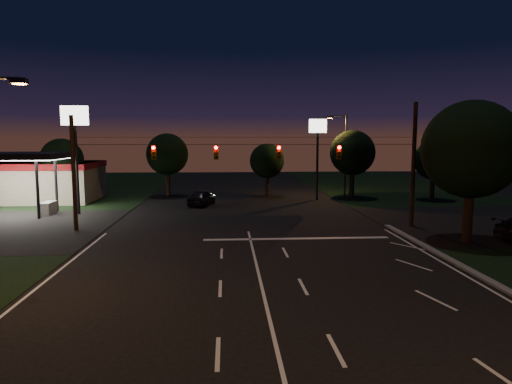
{
  "coord_description": "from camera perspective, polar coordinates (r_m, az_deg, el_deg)",
  "views": [
    {
      "loc": [
        -1.51,
        -17.07,
        6.43
      ],
      "look_at": [
        0.4,
        11.91,
        3.0
      ],
      "focal_mm": 32.0,
      "sensor_mm": 36.0,
      "label": 1
    }
  ],
  "objects": [
    {
      "name": "pole_sign_right",
      "position": [
        48.02,
        7.71,
        6.44
      ],
      "size": [
        1.8,
        0.3,
        8.4
      ],
      "color": "black",
      "rests_on": "ground"
    },
    {
      "name": "pole_sign_left_near",
      "position": [
        41.02,
        -21.66,
        7.03
      ],
      "size": [
        2.2,
        0.3,
        9.1
      ],
      "color": "black",
      "rests_on": "ground"
    },
    {
      "name": "tree_far_d",
      "position": [
        50.09,
        11.95,
        4.75
      ],
      "size": [
        4.8,
        4.8,
        7.3
      ],
      "color": "black",
      "rests_on": "ground"
    },
    {
      "name": "car_oncoming_b",
      "position": [
        45.92,
        -6.51,
        -0.55
      ],
      "size": [
        1.45,
        3.95,
        1.29
      ],
      "primitive_type": "imported",
      "rotation": [
        0.0,
        0.0,
        3.16
      ],
      "color": "black",
      "rests_on": "ground"
    },
    {
      "name": "tree_far_a",
      "position": [
        50.03,
        -23.03,
        3.71
      ],
      "size": [
        4.2,
        4.2,
        6.42
      ],
      "color": "black",
      "rests_on": "ground"
    },
    {
      "name": "tree_right_near",
      "position": [
        31.12,
        25.22,
        4.71
      ],
      "size": [
        6.0,
        6.0,
        8.76
      ],
      "color": "black",
      "rests_on": "ground"
    },
    {
      "name": "utility_pole_left",
      "position": [
        34.35,
        -21.54,
        -4.53
      ],
      "size": [
        0.28,
        0.28,
        8.0
      ],
      "primitive_type": "cylinder",
      "color": "black",
      "rests_on": "ground"
    },
    {
      "name": "tree_far_c",
      "position": [
        50.44,
        1.4,
        3.86
      ],
      "size": [
        3.8,
        3.8,
        5.86
      ],
      "color": "black",
      "rests_on": "ground"
    },
    {
      "name": "cross_street_right",
      "position": [
        39.97,
        28.92,
        -3.37
      ],
      "size": [
        20.0,
        16.0,
        0.02
      ],
      "primitive_type": "cube",
      "color": "black",
      "rests_on": "ground"
    },
    {
      "name": "ground",
      "position": [
        18.3,
        1.24,
        -13.83
      ],
      "size": [
        140.0,
        140.0,
        0.0
      ],
      "primitive_type": "plane",
      "color": "black",
      "rests_on": "ground"
    },
    {
      "name": "utility_pole_right",
      "position": [
        35.39,
        18.8,
        -4.1
      ],
      "size": [
        0.3,
        0.3,
        9.0
      ],
      "primitive_type": "cylinder",
      "color": "black",
      "rests_on": "ground"
    },
    {
      "name": "stop_bar",
      "position": [
        29.63,
        5.11,
        -5.81
      ],
      "size": [
        12.0,
        0.5,
        0.01
      ],
      "primitive_type": "cube",
      "color": "silver",
      "rests_on": "ground"
    },
    {
      "name": "gas_station",
      "position": [
        51.8,
        -26.9,
        1.52
      ],
      "size": [
        14.2,
        16.1,
        5.25
      ],
      "color": "gray",
      "rests_on": "ground"
    },
    {
      "name": "car_oncoming_a",
      "position": [
        44.02,
        -6.83,
        -0.73
      ],
      "size": [
        2.86,
        4.73,
        1.51
      ],
      "primitive_type": "imported",
      "rotation": [
        0.0,
        0.0,
        2.88
      ],
      "color": "black",
      "rests_on": "ground"
    },
    {
      "name": "street_light_right_far",
      "position": [
        50.71,
        10.84,
        5.27
      ],
      "size": [
        2.2,
        0.35,
        9.0
      ],
      "color": "black",
      "rests_on": "ground"
    },
    {
      "name": "tree_far_e",
      "position": [
        51.0,
        21.26,
        3.67
      ],
      "size": [
        4.0,
        4.0,
        6.18
      ],
      "color": "black",
      "rests_on": "ground"
    },
    {
      "name": "tree_far_b",
      "position": [
        51.64,
        -10.99,
        4.59
      ],
      "size": [
        4.6,
        4.6,
        6.98
      ],
      "color": "black",
      "rests_on": "ground"
    },
    {
      "name": "signal_span",
      "position": [
        32.08,
        -1.07,
        5.08
      ],
      "size": [
        24.0,
        0.4,
        1.56
      ],
      "color": "black",
      "rests_on": "ground"
    }
  ]
}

